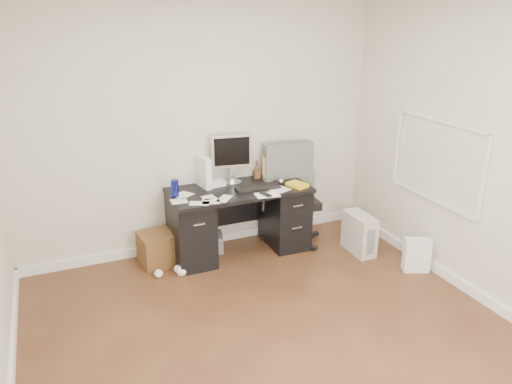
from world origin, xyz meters
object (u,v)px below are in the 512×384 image
at_px(pc_tower, 359,233).
at_px(wicker_basket, 157,249).
at_px(lcd_monitor, 232,159).
at_px(office_chair, 293,196).
at_px(keyboard, 258,188).
at_px(desk, 239,218).

relative_size(pc_tower, wicker_basket, 1.28).
xyz_separation_m(lcd_monitor, pc_tower, (1.23, -0.72, -0.81)).
height_order(pc_tower, wicker_basket, pc_tower).
distance_m(pc_tower, wicker_basket, 2.21).
bearing_deg(office_chair, wicker_basket, -178.62).
relative_size(keyboard, office_chair, 0.42).
bearing_deg(keyboard, desk, 156.85).
distance_m(lcd_monitor, office_chair, 0.82).
height_order(lcd_monitor, wicker_basket, lcd_monitor).
bearing_deg(desk, lcd_monitor, 92.34).
relative_size(desk, office_chair, 1.31).
xyz_separation_m(keyboard, office_chair, (0.46, 0.06, -0.19)).
bearing_deg(keyboard, pc_tower, -19.57).
relative_size(keyboard, pc_tower, 1.08).
relative_size(office_chair, wicker_basket, 3.34).
height_order(keyboard, wicker_basket, keyboard).
bearing_deg(lcd_monitor, keyboard, -48.67).
distance_m(desk, keyboard, 0.42).
bearing_deg(lcd_monitor, office_chair, -11.01).
height_order(keyboard, pc_tower, keyboard).
xyz_separation_m(lcd_monitor, wicker_basket, (-0.90, -0.11, -0.86)).
height_order(desk, keyboard, keyboard).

